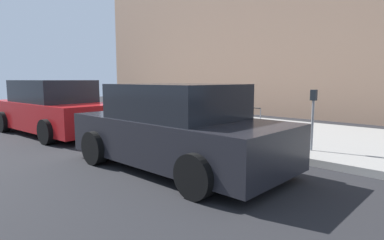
{
  "coord_description": "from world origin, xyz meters",
  "views": [
    {
      "loc": [
        -7.31,
        5.73,
        1.62
      ],
      "look_at": [
        -2.03,
        0.2,
        0.64
      ],
      "focal_mm": 29.58,
      "sensor_mm": 36.0,
      "label": 1
    }
  ],
  "objects_px": {
    "suitcase_maroon_2": "(215,126)",
    "parked_car_charcoal_0": "(177,129)",
    "parked_car_red_1": "(53,109)",
    "suitcase_silver_0": "(252,132)",
    "suitcase_olive_1": "(232,125)",
    "parking_meter": "(313,111)",
    "fire_hydrant": "(159,114)",
    "suitcase_red_4": "(188,120)",
    "suitcase_teal_3": "(202,122)",
    "suitcase_black_5": "(180,119)",
    "bollard_post": "(144,116)"
  },
  "relations": [
    {
      "from": "suitcase_silver_0",
      "to": "suitcase_olive_1",
      "type": "relative_size",
      "value": 0.77
    },
    {
      "from": "suitcase_red_4",
      "to": "parking_meter",
      "type": "relative_size",
      "value": 0.86
    },
    {
      "from": "fire_hydrant",
      "to": "suitcase_silver_0",
      "type": "bearing_deg",
      "value": -179.75
    },
    {
      "from": "parking_meter",
      "to": "bollard_post",
      "type": "bearing_deg",
      "value": 4.43
    },
    {
      "from": "suitcase_red_4",
      "to": "parked_car_red_1",
      "type": "height_order",
      "value": "parked_car_red_1"
    },
    {
      "from": "suitcase_black_5",
      "to": "parking_meter",
      "type": "relative_size",
      "value": 0.78
    },
    {
      "from": "suitcase_olive_1",
      "to": "suitcase_teal_3",
      "type": "relative_size",
      "value": 1.07
    },
    {
      "from": "suitcase_maroon_2",
      "to": "parked_car_red_1",
      "type": "xyz_separation_m",
      "value": [
        4.44,
        2.21,
        0.31
      ]
    },
    {
      "from": "suitcase_black_5",
      "to": "parked_car_charcoal_0",
      "type": "relative_size",
      "value": 0.23
    },
    {
      "from": "suitcase_silver_0",
      "to": "bollard_post",
      "type": "distance_m",
      "value": 3.87
    },
    {
      "from": "suitcase_teal_3",
      "to": "fire_hydrant",
      "type": "height_order",
      "value": "suitcase_teal_3"
    },
    {
      "from": "suitcase_black_5",
      "to": "bollard_post",
      "type": "height_order",
      "value": "suitcase_black_5"
    },
    {
      "from": "suitcase_black_5",
      "to": "suitcase_teal_3",
      "type": "bearing_deg",
      "value": 173.38
    },
    {
      "from": "bollard_post",
      "to": "suitcase_maroon_2",
      "type": "bearing_deg",
      "value": -177.84
    },
    {
      "from": "suitcase_maroon_2",
      "to": "parking_meter",
      "type": "relative_size",
      "value": 0.64
    },
    {
      "from": "parking_meter",
      "to": "parked_car_red_1",
      "type": "distance_m",
      "value": 7.26
    },
    {
      "from": "suitcase_maroon_2",
      "to": "suitcase_teal_3",
      "type": "bearing_deg",
      "value": -0.98
    },
    {
      "from": "suitcase_maroon_2",
      "to": "fire_hydrant",
      "type": "height_order",
      "value": "fire_hydrant"
    },
    {
      "from": "suitcase_teal_3",
      "to": "parking_meter",
      "type": "height_order",
      "value": "parking_meter"
    },
    {
      "from": "suitcase_black_5",
      "to": "fire_hydrant",
      "type": "bearing_deg",
      "value": 5.18
    },
    {
      "from": "suitcase_maroon_2",
      "to": "parking_meter",
      "type": "height_order",
      "value": "parking_meter"
    },
    {
      "from": "bollard_post",
      "to": "suitcase_silver_0",
      "type": "bearing_deg",
      "value": -177.56
    },
    {
      "from": "suitcase_olive_1",
      "to": "parking_meter",
      "type": "distance_m",
      "value": 1.92
    },
    {
      "from": "fire_hydrant",
      "to": "parked_car_charcoal_0",
      "type": "distance_m",
      "value": 3.89
    },
    {
      "from": "suitcase_maroon_2",
      "to": "parked_car_charcoal_0",
      "type": "bearing_deg",
      "value": 112.36
    },
    {
      "from": "bollard_post",
      "to": "suitcase_black_5",
      "type": "bearing_deg",
      "value": -170.67
    },
    {
      "from": "suitcase_silver_0",
      "to": "bollard_post",
      "type": "relative_size",
      "value": 1.22
    },
    {
      "from": "suitcase_teal_3",
      "to": "suitcase_red_4",
      "type": "xyz_separation_m",
      "value": [
        0.47,
        0.02,
        0.01
      ]
    },
    {
      "from": "suitcase_teal_3",
      "to": "parked_car_charcoal_0",
      "type": "height_order",
      "value": "parked_car_charcoal_0"
    },
    {
      "from": "suitcase_silver_0",
      "to": "parking_meter",
      "type": "distance_m",
      "value": 1.44
    },
    {
      "from": "suitcase_silver_0",
      "to": "suitcase_teal_3",
      "type": "relative_size",
      "value": 0.82
    },
    {
      "from": "suitcase_olive_1",
      "to": "bollard_post",
      "type": "distance_m",
      "value": 3.33
    },
    {
      "from": "suitcase_silver_0",
      "to": "suitcase_olive_1",
      "type": "xyz_separation_m",
      "value": [
        0.54,
        0.05,
        0.11
      ]
    },
    {
      "from": "suitcase_red_4",
      "to": "parking_meter",
      "type": "distance_m",
      "value": 3.35
    },
    {
      "from": "suitcase_maroon_2",
      "to": "bollard_post",
      "type": "xyz_separation_m",
      "value": [
        2.8,
        0.11,
        0.05
      ]
    },
    {
      "from": "suitcase_black_5",
      "to": "parked_car_charcoal_0",
      "type": "xyz_separation_m",
      "value": [
        -2.34,
        2.33,
        0.23
      ]
    },
    {
      "from": "suitcase_olive_1",
      "to": "suitcase_maroon_2",
      "type": "bearing_deg",
      "value": 0.55
    },
    {
      "from": "suitcase_black_5",
      "to": "parked_car_red_1",
      "type": "height_order",
      "value": "parked_car_red_1"
    },
    {
      "from": "suitcase_silver_0",
      "to": "parked_car_red_1",
      "type": "bearing_deg",
      "value": 22.4
    },
    {
      "from": "suitcase_red_4",
      "to": "fire_hydrant",
      "type": "distance_m",
      "value": 1.32
    },
    {
      "from": "parking_meter",
      "to": "parked_car_red_1",
      "type": "relative_size",
      "value": 0.27
    },
    {
      "from": "suitcase_olive_1",
      "to": "bollard_post",
      "type": "xyz_separation_m",
      "value": [
        3.33,
        0.11,
        -0.04
      ]
    },
    {
      "from": "parked_car_charcoal_0",
      "to": "parked_car_red_1",
      "type": "xyz_separation_m",
      "value": [
        5.35,
        -0.0,
        0.03
      ]
    },
    {
      "from": "suitcase_silver_0",
      "to": "bollard_post",
      "type": "bearing_deg",
      "value": 2.44
    },
    {
      "from": "suitcase_silver_0",
      "to": "suitcase_olive_1",
      "type": "distance_m",
      "value": 0.55
    },
    {
      "from": "suitcase_olive_1",
      "to": "suitcase_black_5",
      "type": "height_order",
      "value": "suitcase_olive_1"
    },
    {
      "from": "suitcase_maroon_2",
      "to": "suitcase_black_5",
      "type": "xyz_separation_m",
      "value": [
        1.43,
        -0.12,
        0.05
      ]
    },
    {
      "from": "suitcase_red_4",
      "to": "parked_car_charcoal_0",
      "type": "xyz_separation_m",
      "value": [
        -1.85,
        2.2,
        0.2
      ]
    },
    {
      "from": "parked_car_charcoal_0",
      "to": "fire_hydrant",
      "type": "bearing_deg",
      "value": -35.43
    },
    {
      "from": "suitcase_maroon_2",
      "to": "suitcase_red_4",
      "type": "bearing_deg",
      "value": 0.71
    }
  ]
}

